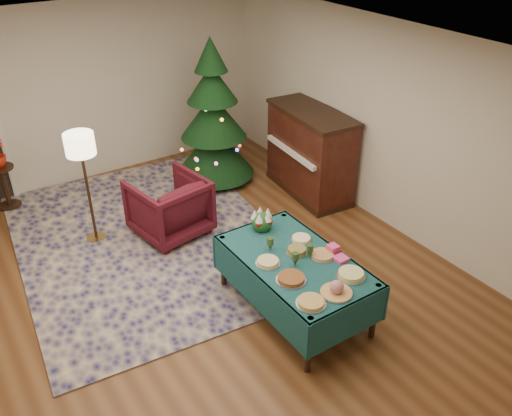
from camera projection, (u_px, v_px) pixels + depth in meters
room_shell at (180, 191)px, 5.53m from camera, size 7.00×7.00×7.00m
rug at (148, 238)px, 7.19m from camera, size 3.57×4.48×0.02m
buffet_table at (295, 270)px, 5.72m from camera, size 1.02×1.74×0.68m
platter_0 at (311, 302)px, 5.04m from camera, size 0.29×0.29×0.04m
platter_1 at (337, 289)px, 5.15m from camera, size 0.32×0.32×0.15m
platter_2 at (351, 274)px, 5.39m from camera, size 0.30×0.30×0.06m
platter_3 at (291, 278)px, 5.34m from camera, size 0.31×0.31×0.05m
platter_4 at (322, 255)px, 5.69m from camera, size 0.28×0.28×0.04m
platter_5 at (268, 262)px, 5.58m from camera, size 0.26×0.26×0.05m
platter_6 at (297, 251)px, 5.73m from camera, size 0.23×0.23×0.06m
platter_7 at (301, 239)px, 5.95m from camera, size 0.24×0.24×0.04m
goblet_0 at (270, 244)px, 5.75m from camera, size 0.07×0.07×0.16m
goblet_1 at (310, 251)px, 5.65m from camera, size 0.07×0.07×0.16m
goblet_2 at (295, 259)px, 5.52m from camera, size 0.07×0.07×0.16m
napkin_stack at (341, 259)px, 5.63m from camera, size 0.14×0.14×0.04m
gift_box at (333, 249)px, 5.74m from camera, size 0.11×0.11×0.09m
centerpiece at (262, 220)px, 6.09m from camera, size 0.24×0.24×0.28m
armchair at (169, 204)px, 7.08m from camera, size 0.99×0.95×0.90m
floor_lamp at (81, 151)px, 6.55m from camera, size 0.36×0.36×1.50m
side_table at (5, 188)px, 7.75m from camera, size 0.36×0.36×0.65m
christmas_tree at (213, 119)px, 8.16m from camera, size 1.30×1.30×2.24m
piano at (310, 153)px, 8.00m from camera, size 0.83×1.56×1.30m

